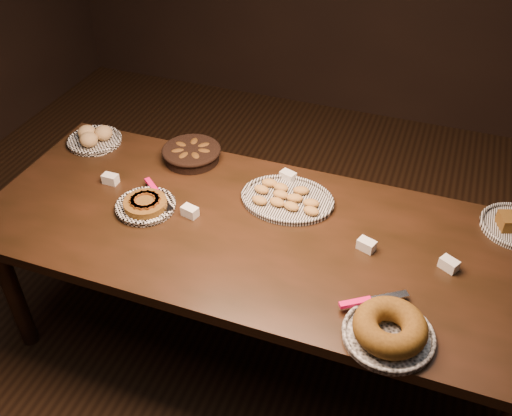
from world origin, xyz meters
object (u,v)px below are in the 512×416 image
(apple_tart_plate, at_px, (146,205))
(bundt_cake_plate, at_px, (389,330))
(madeleine_platter, at_px, (287,198))
(buffet_table, at_px, (258,242))

(apple_tart_plate, distance_m, bundt_cake_plate, 1.17)
(bundt_cake_plate, bearing_deg, apple_tart_plate, 142.54)
(madeleine_platter, height_order, bundt_cake_plate, bundt_cake_plate)
(buffet_table, distance_m, bundt_cake_plate, 0.73)
(apple_tart_plate, xyz_separation_m, madeleine_platter, (0.57, 0.26, -0.00))
(apple_tart_plate, height_order, bundt_cake_plate, bundt_cake_plate)
(apple_tart_plate, relative_size, bundt_cake_plate, 0.79)
(madeleine_platter, bearing_deg, buffet_table, -82.91)
(madeleine_platter, bearing_deg, bundt_cake_plate, -26.07)
(madeleine_platter, bearing_deg, apple_tart_plate, -134.35)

